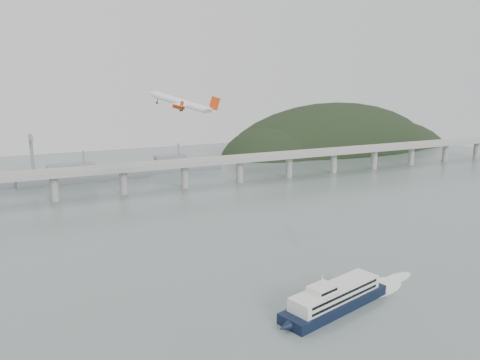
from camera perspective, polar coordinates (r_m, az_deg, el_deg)
ground at (r=206.72m, az=6.84°, el=-12.70°), size 900.00×900.00×0.00m
bridge at (r=377.79m, az=-9.81°, el=1.34°), size 800.00×22.00×23.90m
headland at (r=633.24m, az=12.39°, el=2.07°), size 365.00×155.00×156.00m
ferry at (r=188.81m, az=11.51°, el=-13.91°), size 82.55×30.11×15.83m
airliner at (r=260.75m, az=-6.96°, el=9.27°), size 36.74×34.97×14.58m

